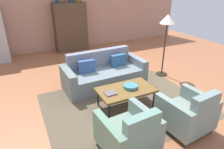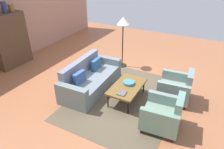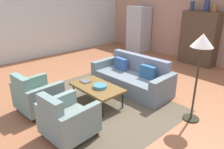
{
  "view_description": "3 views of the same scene",
  "coord_description": "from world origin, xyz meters",
  "px_view_note": "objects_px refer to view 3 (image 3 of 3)",
  "views": [
    {
      "loc": [
        -2.23,
        -3.83,
        2.47
      ],
      "look_at": [
        -0.58,
        -0.46,
        0.74
      ],
      "focal_mm": 32.05,
      "sensor_mm": 36.0,
      "label": 1
    },
    {
      "loc": [
        -4.54,
        -2.43,
        3.3
      ],
      "look_at": [
        -0.22,
        -0.14,
        0.57
      ],
      "focal_mm": 33.04,
      "sensor_mm": 36.0,
      "label": 2
    },
    {
      "loc": [
        3.1,
        -3.34,
        2.39
      ],
      "look_at": [
        -0.08,
        -0.44,
        0.73
      ],
      "focal_mm": 34.48,
      "sensor_mm": 36.0,
      "label": 3
    }
  ],
  "objects_px": {
    "armchair_left": "(36,97)",
    "floor_lamp": "(201,49)",
    "couch": "(133,79)",
    "book_stack": "(85,81)",
    "vase_round": "(207,6)",
    "refrigerator": "(139,29)",
    "cabinet": "(199,38)",
    "coffee_table": "(97,88)",
    "fruit_bowl": "(100,86)",
    "vase_tall": "(192,6)",
    "armchair_right": "(66,121)",
    "vase_small": "(214,8)"
  },
  "relations": [
    {
      "from": "couch",
      "to": "refrigerator",
      "type": "height_order",
      "value": "refrigerator"
    },
    {
      "from": "couch",
      "to": "armchair_left",
      "type": "relative_size",
      "value": 2.42
    },
    {
      "from": "cabinet",
      "to": "vase_round",
      "type": "relative_size",
      "value": 5.14
    },
    {
      "from": "cabinet",
      "to": "vase_tall",
      "type": "distance_m",
      "value": 1.12
    },
    {
      "from": "fruit_bowl",
      "to": "vase_round",
      "type": "relative_size",
      "value": 0.86
    },
    {
      "from": "couch",
      "to": "cabinet",
      "type": "height_order",
      "value": "cabinet"
    },
    {
      "from": "book_stack",
      "to": "armchair_left",
      "type": "bearing_deg",
      "value": -100.54
    },
    {
      "from": "armchair_left",
      "to": "refrigerator",
      "type": "height_order",
      "value": "refrigerator"
    },
    {
      "from": "cabinet",
      "to": "vase_tall",
      "type": "height_order",
      "value": "vase_tall"
    },
    {
      "from": "armchair_right",
      "to": "book_stack",
      "type": "distance_m",
      "value": 1.51
    },
    {
      "from": "coffee_table",
      "to": "couch",
      "type": "bearing_deg",
      "value": 90.15
    },
    {
      "from": "book_stack",
      "to": "refrigerator",
      "type": "xyz_separation_m",
      "value": [
        -2.18,
        4.37,
        0.48
      ]
    },
    {
      "from": "floor_lamp",
      "to": "cabinet",
      "type": "bearing_deg",
      "value": 116.26
    },
    {
      "from": "vase_tall",
      "to": "floor_lamp",
      "type": "distance_m",
      "value": 4.07
    },
    {
      "from": "fruit_bowl",
      "to": "cabinet",
      "type": "bearing_deg",
      "value": 90.52
    },
    {
      "from": "armchair_left",
      "to": "fruit_bowl",
      "type": "xyz_separation_m",
      "value": [
        0.7,
        1.17,
        0.12
      ]
    },
    {
      "from": "vase_small",
      "to": "refrigerator",
      "type": "bearing_deg",
      "value": -178.08
    },
    {
      "from": "fruit_bowl",
      "to": "floor_lamp",
      "type": "bearing_deg",
      "value": 30.52
    },
    {
      "from": "book_stack",
      "to": "vase_round",
      "type": "height_order",
      "value": "vase_round"
    },
    {
      "from": "couch",
      "to": "fruit_bowl",
      "type": "relative_size",
      "value": 7.04
    },
    {
      "from": "armchair_left",
      "to": "cabinet",
      "type": "relative_size",
      "value": 0.49
    },
    {
      "from": "book_stack",
      "to": "vase_small",
      "type": "bearing_deg",
      "value": 79.86
    },
    {
      "from": "fruit_bowl",
      "to": "floor_lamp",
      "type": "height_order",
      "value": "floor_lamp"
    },
    {
      "from": "coffee_table",
      "to": "fruit_bowl",
      "type": "height_order",
      "value": "fruit_bowl"
    },
    {
      "from": "cabinet",
      "to": "vase_small",
      "type": "relative_size",
      "value": 7.8
    },
    {
      "from": "vase_round",
      "to": "vase_small",
      "type": "distance_m",
      "value": 0.26
    },
    {
      "from": "armchair_right",
      "to": "vase_tall",
      "type": "bearing_deg",
      "value": 94.75
    },
    {
      "from": "vase_tall",
      "to": "refrigerator",
      "type": "distance_m",
      "value": 2.46
    },
    {
      "from": "armchair_left",
      "to": "floor_lamp",
      "type": "xyz_separation_m",
      "value": [
        2.36,
        2.15,
        1.1
      ]
    },
    {
      "from": "armchair_left",
      "to": "book_stack",
      "type": "relative_size",
      "value": 3.78
    },
    {
      "from": "book_stack",
      "to": "vase_small",
      "type": "distance_m",
      "value": 4.77
    },
    {
      "from": "floor_lamp",
      "to": "refrigerator",
      "type": "bearing_deg",
      "value": 142.32
    },
    {
      "from": "coffee_table",
      "to": "fruit_bowl",
      "type": "relative_size",
      "value": 3.97
    },
    {
      "from": "fruit_bowl",
      "to": "book_stack",
      "type": "distance_m",
      "value": 0.49
    },
    {
      "from": "book_stack",
      "to": "vase_round",
      "type": "bearing_deg",
      "value": 82.99
    },
    {
      "from": "armchair_left",
      "to": "floor_lamp",
      "type": "height_order",
      "value": "floor_lamp"
    },
    {
      "from": "coffee_table",
      "to": "vase_small",
      "type": "bearing_deg",
      "value": 84.66
    },
    {
      "from": "couch",
      "to": "fruit_bowl",
      "type": "bearing_deg",
      "value": 93.12
    },
    {
      "from": "book_stack",
      "to": "couch",
      "type": "bearing_deg",
      "value": 72.66
    },
    {
      "from": "book_stack",
      "to": "refrigerator",
      "type": "distance_m",
      "value": 4.91
    },
    {
      "from": "armchair_left",
      "to": "armchair_right",
      "type": "bearing_deg",
      "value": -4.33
    },
    {
      "from": "vase_tall",
      "to": "cabinet",
      "type": "bearing_deg",
      "value": 0.68
    },
    {
      "from": "book_stack",
      "to": "vase_small",
      "type": "height_order",
      "value": "vase_small"
    },
    {
      "from": "armchair_left",
      "to": "armchair_right",
      "type": "xyz_separation_m",
      "value": [
        1.2,
        0.0,
        0.0
      ]
    },
    {
      "from": "vase_tall",
      "to": "refrigerator",
      "type": "bearing_deg",
      "value": -177.44
    },
    {
      "from": "armchair_left",
      "to": "fruit_bowl",
      "type": "height_order",
      "value": "armchair_left"
    },
    {
      "from": "coffee_table",
      "to": "armchair_left",
      "type": "xyz_separation_m",
      "value": [
        -0.59,
        -1.17,
        -0.05
      ]
    },
    {
      "from": "coffee_table",
      "to": "armchair_left",
      "type": "distance_m",
      "value": 1.31
    },
    {
      "from": "vase_tall",
      "to": "vase_small",
      "type": "distance_m",
      "value": 0.75
    },
    {
      "from": "vase_tall",
      "to": "floor_lamp",
      "type": "relative_size",
      "value": 0.17
    }
  ]
}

